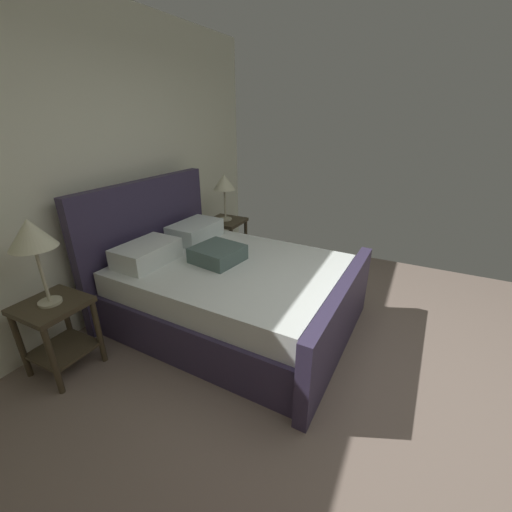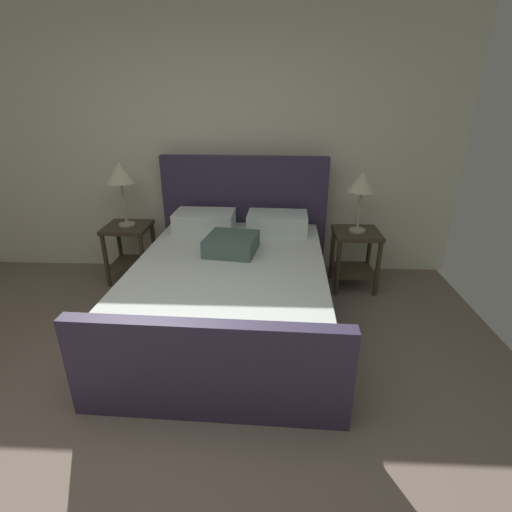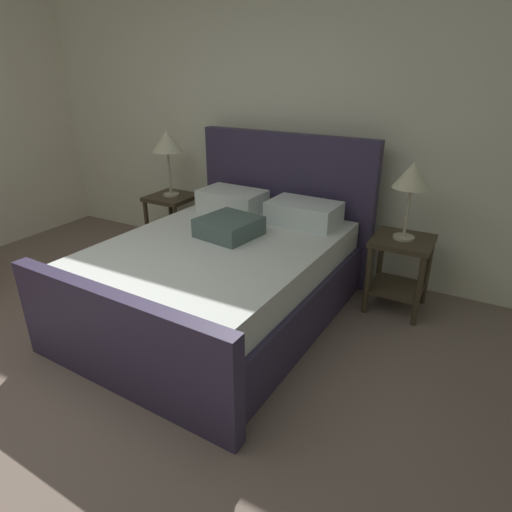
{
  "view_description": "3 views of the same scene",
  "coord_description": "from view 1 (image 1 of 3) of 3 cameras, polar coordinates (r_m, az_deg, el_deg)",
  "views": [
    {
      "loc": [
        -1.99,
        0.09,
        1.88
      ],
      "look_at": [
        0.67,
        1.43,
        0.58
      ],
      "focal_mm": 23.21,
      "sensor_mm": 36.0,
      "label": 1
    },
    {
      "loc": [
        0.67,
        -1.27,
        1.82
      ],
      "look_at": [
        0.56,
        1.33,
        0.72
      ],
      "focal_mm": 26.72,
      "sensor_mm": 36.0,
      "label": 2
    },
    {
      "loc": [
        2.01,
        -0.93,
        1.8
      ],
      "look_at": [
        0.7,
        1.43,
        0.61
      ],
      "focal_mm": 30.29,
      "sensor_mm": 36.0,
      "label": 3
    }
  ],
  "objects": [
    {
      "name": "bed",
      "position": [
        3.16,
        -5.07,
        -5.38
      ],
      "size": [
        1.75,
        2.19,
        1.28
      ],
      "color": "#362E4B",
      "rests_on": "ground"
    },
    {
      "name": "nightstand_left",
      "position": [
        2.96,
        -31.07,
        -10.22
      ],
      "size": [
        0.44,
        0.44,
        0.6
      ],
      "color": "#3F3524",
      "rests_on": "ground"
    },
    {
      "name": "nightstand_right",
      "position": [
        4.38,
        -5.16,
        3.76
      ],
      "size": [
        0.44,
        0.44,
        0.6
      ],
      "color": "#3F3524",
      "rests_on": "ground"
    },
    {
      "name": "table_lamp_right",
      "position": [
        4.2,
        -5.49,
        12.33
      ],
      "size": [
        0.27,
        0.27,
        0.58
      ],
      "color": "#B7B293",
      "rests_on": "nightstand_right"
    },
    {
      "name": "ground_plane",
      "position": [
        2.75,
        22.48,
        -22.26
      ],
      "size": [
        5.08,
        5.45,
        0.02
      ],
      "primitive_type": "cube",
      "color": "#77665A"
    },
    {
      "name": "table_lamp_left",
      "position": [
        2.67,
        -34.27,
        2.88
      ],
      "size": [
        0.3,
        0.3,
        0.64
      ],
      "color": "#B7B293",
      "rests_on": "nightstand_left"
    },
    {
      "name": "wall_back",
      "position": [
        3.38,
        -27.37,
        12.87
      ],
      "size": [
        5.2,
        0.12,
        2.8
      ],
      "primitive_type": "cube",
      "color": "silver",
      "rests_on": "ground"
    }
  ]
}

